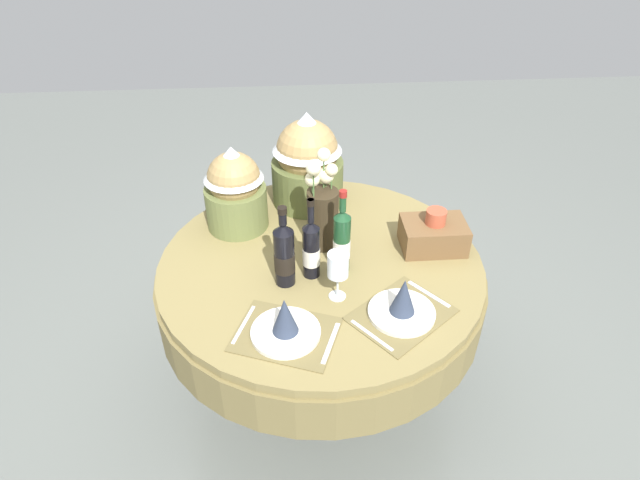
% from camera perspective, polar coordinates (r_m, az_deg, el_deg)
% --- Properties ---
extents(ground, '(8.00, 8.00, 0.00)m').
position_cam_1_polar(ground, '(2.73, 0.05, -14.64)').
color(ground, slate).
extents(dining_table, '(1.33, 1.33, 0.75)m').
position_cam_1_polar(dining_table, '(2.29, 0.06, -4.91)').
color(dining_table, olive).
rests_on(dining_table, ground).
extents(place_setting_left, '(0.41, 0.36, 0.16)m').
position_cam_1_polar(place_setting_left, '(1.87, -3.62, -8.77)').
color(place_setting_left, brown).
rests_on(place_setting_left, dining_table).
extents(place_setting_right, '(0.43, 0.42, 0.16)m').
position_cam_1_polar(place_setting_right, '(1.96, 8.55, -6.69)').
color(place_setting_right, brown).
rests_on(place_setting_right, dining_table).
extents(flower_vase, '(0.13, 0.14, 0.43)m').
position_cam_1_polar(flower_vase, '(2.20, 0.25, 3.14)').
color(flower_vase, '#332819').
rests_on(flower_vase, dining_table).
extents(wine_bottle_left, '(0.08, 0.08, 0.34)m').
position_cam_1_polar(wine_bottle_left, '(2.03, -3.73, -1.49)').
color(wine_bottle_left, black).
rests_on(wine_bottle_left, dining_table).
extents(wine_bottle_centre, '(0.07, 0.07, 0.34)m').
position_cam_1_polar(wine_bottle_centre, '(2.06, -0.92, -0.89)').
color(wine_bottle_centre, black).
rests_on(wine_bottle_centre, dining_table).
extents(wine_bottle_right, '(0.07, 0.07, 0.36)m').
position_cam_1_polar(wine_bottle_right, '(2.08, 2.27, -0.13)').
color(wine_bottle_right, '#194223').
rests_on(wine_bottle_right, dining_table).
extents(wine_glass_right, '(0.08, 0.08, 0.20)m').
position_cam_1_polar(wine_glass_right, '(1.95, 1.88, -2.72)').
color(wine_glass_right, silver).
rests_on(wine_glass_right, dining_table).
extents(gift_tub_back_left, '(0.26, 0.26, 0.38)m').
position_cam_1_polar(gift_tub_back_left, '(2.33, -8.86, 5.59)').
color(gift_tub_back_left, olive).
rests_on(gift_tub_back_left, dining_table).
extents(gift_tub_back_centre, '(0.32, 0.32, 0.44)m').
position_cam_1_polar(gift_tub_back_centre, '(2.47, -1.33, 8.61)').
color(gift_tub_back_centre, '#566033').
rests_on(gift_tub_back_centre, dining_table).
extents(woven_basket_side_right, '(0.26, 0.18, 0.18)m').
position_cam_1_polar(woven_basket_side_right, '(2.29, 11.70, 0.62)').
color(woven_basket_side_right, brown).
rests_on(woven_basket_side_right, dining_table).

